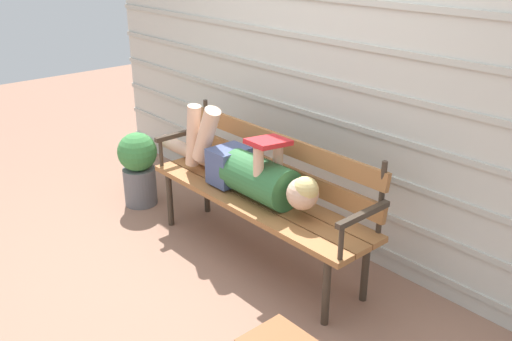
# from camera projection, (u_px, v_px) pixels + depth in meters

# --- Properties ---
(ground_plane) EXTENTS (12.00, 12.00, 0.00)m
(ground_plane) POSITION_uv_depth(u_px,v_px,m) (235.00, 268.00, 3.60)
(ground_plane) COLOR #936B56
(house_siding) EXTENTS (4.95, 0.08, 2.27)m
(house_siding) POSITION_uv_depth(u_px,v_px,m) (322.00, 78.00, 3.62)
(house_siding) COLOR beige
(house_siding) RESTS_ON ground
(park_bench) EXTENTS (1.74, 0.45, 0.88)m
(park_bench) POSITION_uv_depth(u_px,v_px,m) (264.00, 187.00, 3.56)
(park_bench) COLOR #9E6638
(park_bench) RESTS_ON ground
(reclining_person) EXTENTS (1.66, 0.27, 0.53)m
(reclining_person) POSITION_uv_depth(u_px,v_px,m) (246.00, 169.00, 3.54)
(reclining_person) COLOR #33703D
(potted_plant) EXTENTS (0.31, 0.31, 0.60)m
(potted_plant) POSITION_uv_depth(u_px,v_px,m) (138.00, 166.00, 4.35)
(potted_plant) COLOR slate
(potted_plant) RESTS_ON ground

